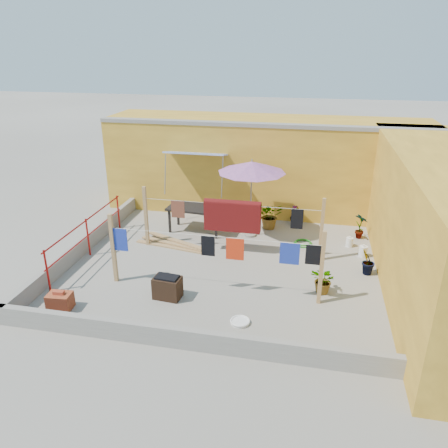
{
  "coord_description": "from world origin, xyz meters",
  "views": [
    {
      "loc": [
        2.11,
        -10.28,
        5.54
      ],
      "look_at": [
        -0.08,
        0.3,
        1.06
      ],
      "focal_mm": 35.0,
      "sensor_mm": 36.0,
      "label": 1
    }
  ],
  "objects_px": {
    "outdoor_table": "(196,209)",
    "brazier": "(167,287)",
    "green_hose": "(303,243)",
    "brick_stack": "(60,301)",
    "water_jug_a": "(349,242)",
    "white_basin": "(240,321)",
    "water_jug_b": "(363,251)",
    "plant_back_a": "(270,216)",
    "patio_umbrella": "(252,167)"
  },
  "relations": [
    {
      "from": "water_jug_a",
      "to": "outdoor_table",
      "type": "bearing_deg",
      "value": 177.7
    },
    {
      "from": "patio_umbrella",
      "to": "brazier",
      "type": "height_order",
      "value": "patio_umbrella"
    },
    {
      "from": "brick_stack",
      "to": "water_jug_b",
      "type": "distance_m",
      "value": 8.01
    },
    {
      "from": "outdoor_table",
      "to": "green_hose",
      "type": "bearing_deg",
      "value": -5.15
    },
    {
      "from": "patio_umbrella",
      "to": "white_basin",
      "type": "bearing_deg",
      "value": -84.14
    },
    {
      "from": "patio_umbrella",
      "to": "white_basin",
      "type": "relative_size",
      "value": 5.94
    },
    {
      "from": "patio_umbrella",
      "to": "plant_back_a",
      "type": "height_order",
      "value": "patio_umbrella"
    },
    {
      "from": "patio_umbrella",
      "to": "brazier",
      "type": "bearing_deg",
      "value": -109.13
    },
    {
      "from": "outdoor_table",
      "to": "brazier",
      "type": "bearing_deg",
      "value": -84.83
    },
    {
      "from": "water_jug_b",
      "to": "green_hose",
      "type": "distance_m",
      "value": 1.74
    },
    {
      "from": "patio_umbrella",
      "to": "white_basin",
      "type": "height_order",
      "value": "patio_umbrella"
    },
    {
      "from": "brick_stack",
      "to": "water_jug_b",
      "type": "xyz_separation_m",
      "value": [
        6.89,
        4.09,
        -0.04
      ]
    },
    {
      "from": "plant_back_a",
      "to": "water_jug_b",
      "type": "bearing_deg",
      "value": -28.72
    },
    {
      "from": "white_basin",
      "to": "patio_umbrella",
      "type": "bearing_deg",
      "value": 95.86
    },
    {
      "from": "green_hose",
      "to": "plant_back_a",
      "type": "bearing_deg",
      "value": 136.91
    },
    {
      "from": "patio_umbrella",
      "to": "green_hose",
      "type": "bearing_deg",
      "value": -10.71
    },
    {
      "from": "brazier",
      "to": "water_jug_b",
      "type": "height_order",
      "value": "brazier"
    },
    {
      "from": "water_jug_b",
      "to": "plant_back_a",
      "type": "xyz_separation_m",
      "value": [
        -2.78,
        1.52,
        0.27
      ]
    },
    {
      "from": "white_basin",
      "to": "water_jug_b",
      "type": "height_order",
      "value": "water_jug_b"
    },
    {
      "from": "brick_stack",
      "to": "water_jug_a",
      "type": "bearing_deg",
      "value": 35.6
    },
    {
      "from": "brazier",
      "to": "outdoor_table",
      "type": "bearing_deg",
      "value": 95.17
    },
    {
      "from": "white_basin",
      "to": "plant_back_a",
      "type": "distance_m",
      "value": 5.35
    },
    {
      "from": "patio_umbrella",
      "to": "brick_stack",
      "type": "bearing_deg",
      "value": -126.23
    },
    {
      "from": "white_basin",
      "to": "water_jug_a",
      "type": "bearing_deg",
      "value": 60.48
    },
    {
      "from": "brazier",
      "to": "water_jug_a",
      "type": "relative_size",
      "value": 2.06
    },
    {
      "from": "plant_back_a",
      "to": "green_hose",
      "type": "bearing_deg",
      "value": -43.09
    },
    {
      "from": "brick_stack",
      "to": "plant_back_a",
      "type": "xyz_separation_m",
      "value": [
        4.11,
        5.61,
        0.24
      ]
    },
    {
      "from": "water_jug_a",
      "to": "water_jug_b",
      "type": "xyz_separation_m",
      "value": [
        0.34,
        -0.6,
        0.02
      ]
    },
    {
      "from": "water_jug_a",
      "to": "brick_stack",
      "type": "bearing_deg",
      "value": -144.4
    },
    {
      "from": "outdoor_table",
      "to": "brazier",
      "type": "relative_size",
      "value": 2.74
    },
    {
      "from": "brick_stack",
      "to": "water_jug_a",
      "type": "relative_size",
      "value": 1.73
    },
    {
      "from": "patio_umbrella",
      "to": "outdoor_table",
      "type": "xyz_separation_m",
      "value": [
        -1.72,
        -0.01,
        -1.44
      ]
    },
    {
      "from": "patio_umbrella",
      "to": "outdoor_table",
      "type": "relative_size",
      "value": 1.41
    },
    {
      "from": "brazier",
      "to": "plant_back_a",
      "type": "xyz_separation_m",
      "value": [
        1.9,
        4.67,
        0.16
      ]
    },
    {
      "from": "brazier",
      "to": "white_basin",
      "type": "relative_size",
      "value": 1.54
    },
    {
      "from": "brazier",
      "to": "white_basin",
      "type": "bearing_deg",
      "value": -19.96
    },
    {
      "from": "brick_stack",
      "to": "white_basin",
      "type": "relative_size",
      "value": 1.29
    },
    {
      "from": "patio_umbrella",
      "to": "brazier",
      "type": "xyz_separation_m",
      "value": [
        -1.37,
        -3.94,
        -1.91
      ]
    },
    {
      "from": "plant_back_a",
      "to": "patio_umbrella",
      "type": "bearing_deg",
      "value": -126.36
    },
    {
      "from": "patio_umbrella",
      "to": "brazier",
      "type": "relative_size",
      "value": 3.86
    },
    {
      "from": "brick_stack",
      "to": "green_hose",
      "type": "relative_size",
      "value": 1.0
    },
    {
      "from": "water_jug_b",
      "to": "green_hose",
      "type": "relative_size",
      "value": 0.65
    },
    {
      "from": "water_jug_b",
      "to": "green_hose",
      "type": "bearing_deg",
      "value": 163.76
    },
    {
      "from": "brazier",
      "to": "plant_back_a",
      "type": "distance_m",
      "value": 5.04
    },
    {
      "from": "brick_stack",
      "to": "water_jug_a",
      "type": "height_order",
      "value": "brick_stack"
    },
    {
      "from": "outdoor_table",
      "to": "brick_stack",
      "type": "xyz_separation_m",
      "value": [
        -1.86,
        -4.88,
        -0.54
      ]
    },
    {
      "from": "brick_stack",
      "to": "green_hose",
      "type": "height_order",
      "value": "brick_stack"
    },
    {
      "from": "water_jug_a",
      "to": "green_hose",
      "type": "relative_size",
      "value": 0.58
    },
    {
      "from": "white_basin",
      "to": "plant_back_a",
      "type": "xyz_separation_m",
      "value": [
        0.06,
        5.34,
        0.39
      ]
    },
    {
      "from": "plant_back_a",
      "to": "white_basin",
      "type": "bearing_deg",
      "value": -90.65
    }
  ]
}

